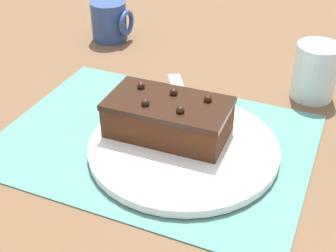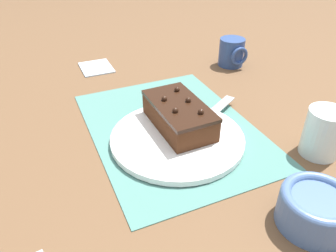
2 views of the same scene
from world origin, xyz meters
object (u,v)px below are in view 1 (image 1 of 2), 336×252
object	(u,v)px
cake_plate	(183,147)
coffee_mug	(110,21)
serving_knife	(190,123)
chocolate_cake	(168,117)
drinking_glass	(315,72)

from	to	relation	value
cake_plate	coffee_mug	xyz separation A→B (m)	(-0.30, 0.32, 0.03)
coffee_mug	serving_knife	bearing A→B (deg)	-43.59
serving_knife	coffee_mug	bearing A→B (deg)	105.39
chocolate_cake	serving_knife	bearing A→B (deg)	49.31
chocolate_cake	cake_plate	bearing A→B (deg)	-29.65
serving_knife	cake_plate	bearing A→B (deg)	-112.30
cake_plate	serving_knife	xyz separation A→B (m)	(-0.01, 0.05, 0.01)
cake_plate	drinking_glass	world-z (taller)	drinking_glass
cake_plate	coffee_mug	bearing A→B (deg)	132.62
drinking_glass	coffee_mug	xyz separation A→B (m)	(-0.44, 0.08, -0.01)
chocolate_cake	coffee_mug	world-z (taller)	coffee_mug
serving_knife	coffee_mug	distance (m)	0.40
cake_plate	chocolate_cake	xyz separation A→B (m)	(-0.03, 0.02, 0.03)
cake_plate	chocolate_cake	distance (m)	0.05
cake_plate	coffee_mug	world-z (taller)	coffee_mug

